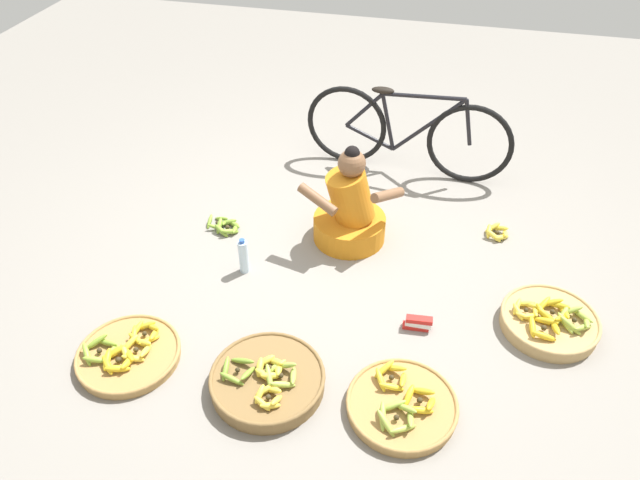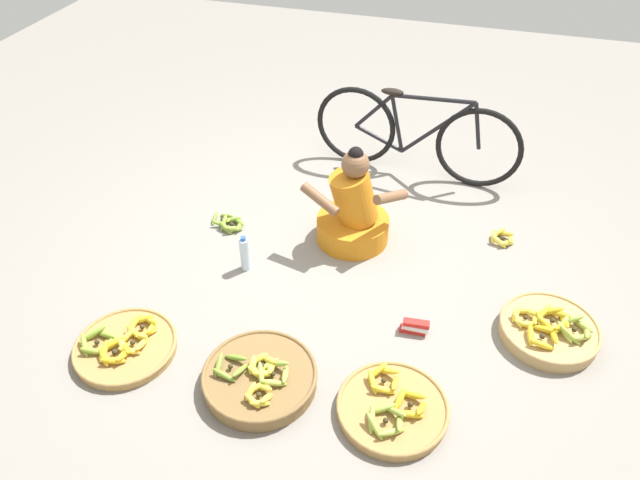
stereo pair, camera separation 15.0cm
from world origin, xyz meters
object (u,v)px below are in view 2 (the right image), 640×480
object	(u,v)px
loose_bananas_back_center	(502,238)
banana_basket_mid_right	(549,330)
banana_basket_back_left	(125,346)
banana_basket_back_right	(260,377)
vendor_woman_front	(353,212)
banana_basket_front_right	(392,408)
water_bottle	(245,254)
bicycle_leaning	(415,135)
loose_bananas_near_bicycle	(230,223)
packet_carton_stack	(415,327)

from	to	relation	value
loose_bananas_back_center	banana_basket_mid_right	bearing A→B (deg)	-69.62
banana_basket_back_left	banana_basket_back_right	size ratio (longest dim) A/B	0.94
banana_basket_mid_right	vendor_woman_front	bearing A→B (deg)	157.00
banana_basket_back_right	banana_basket_back_left	bearing A→B (deg)	179.88
banana_basket_front_right	water_bottle	size ratio (longest dim) A/B	2.22
banana_basket_mid_right	loose_bananas_back_center	size ratio (longest dim) A/B	2.97
banana_basket_front_right	water_bottle	bearing A→B (deg)	144.01
banana_basket_back_right	bicycle_leaning	bearing A→B (deg)	79.75
vendor_woman_front	loose_bananas_back_center	bearing A→B (deg)	14.86
banana_basket_mid_right	loose_bananas_near_bicycle	distance (m)	2.33
banana_basket_back_left	loose_bananas_near_bicycle	size ratio (longest dim) A/B	2.19
packet_carton_stack	banana_basket_mid_right	bearing A→B (deg)	14.07
vendor_woman_front	banana_basket_front_right	distance (m)	1.51
banana_basket_back_left	water_bottle	size ratio (longest dim) A/B	2.22
banana_basket_back_left	loose_bananas_back_center	distance (m)	2.68
banana_basket_mid_right	loose_bananas_back_center	xyz separation A→B (m)	(-0.32, 0.86, -0.03)
bicycle_leaning	banana_basket_mid_right	distance (m)	1.96
loose_bananas_back_center	water_bottle	bearing A→B (deg)	-154.41
water_bottle	loose_bananas_back_center	bearing A→B (deg)	25.59
banana_basket_back_right	loose_bananas_back_center	world-z (taller)	banana_basket_back_right
vendor_woman_front	banana_basket_mid_right	size ratio (longest dim) A/B	1.28
banana_basket_mid_right	water_bottle	size ratio (longest dim) A/B	2.19
banana_basket_mid_right	banana_basket_front_right	world-z (taller)	banana_basket_mid_right
banana_basket_back_right	loose_bananas_near_bicycle	world-z (taller)	banana_basket_back_right
vendor_woman_front	banana_basket_front_right	xyz separation A→B (m)	(0.57, -1.39, -0.20)
packet_carton_stack	water_bottle	bearing A→B (deg)	168.07
banana_basket_mid_right	packet_carton_stack	distance (m)	0.81
water_bottle	banana_basket_mid_right	bearing A→B (deg)	-1.70
banana_basket_front_right	loose_bananas_back_center	distance (m)	1.73
vendor_woman_front	banana_basket_front_right	size ratio (longest dim) A/B	1.26
banana_basket_back_right	packet_carton_stack	xyz separation A→B (m)	(0.76, 0.64, -0.01)
bicycle_leaning	loose_bananas_near_bicycle	distance (m)	1.66
banana_basket_back_right	packet_carton_stack	world-z (taller)	banana_basket_back_right
vendor_woman_front	loose_bananas_back_center	distance (m)	1.10
water_bottle	bicycle_leaning	bearing A→B (deg)	60.00
banana_basket_mid_right	banana_basket_front_right	distance (m)	1.13
banana_basket_back_left	packet_carton_stack	world-z (taller)	banana_basket_back_left
vendor_woman_front	banana_basket_back_left	world-z (taller)	vendor_woman_front
vendor_woman_front	bicycle_leaning	distance (m)	1.04
packet_carton_stack	banana_basket_back_right	bearing A→B (deg)	-140.22
bicycle_leaning	banana_basket_back_left	distance (m)	2.76
banana_basket_back_right	packet_carton_stack	bearing A→B (deg)	39.78
bicycle_leaning	water_bottle	bearing A→B (deg)	-120.00
banana_basket_mid_right	banana_basket_front_right	size ratio (longest dim) A/B	0.98
banana_basket_back_right	loose_bananas_near_bicycle	size ratio (longest dim) A/B	2.34
bicycle_leaning	loose_bananas_back_center	world-z (taller)	bicycle_leaning
banana_basket_mid_right	packet_carton_stack	size ratio (longest dim) A/B	3.30
banana_basket_front_right	loose_bananas_near_bicycle	xyz separation A→B (m)	(-1.48, 1.27, -0.01)
loose_bananas_back_center	banana_basket_back_left	bearing A→B (deg)	-140.89
banana_basket_back_left	loose_bananas_back_center	world-z (taller)	banana_basket_back_left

